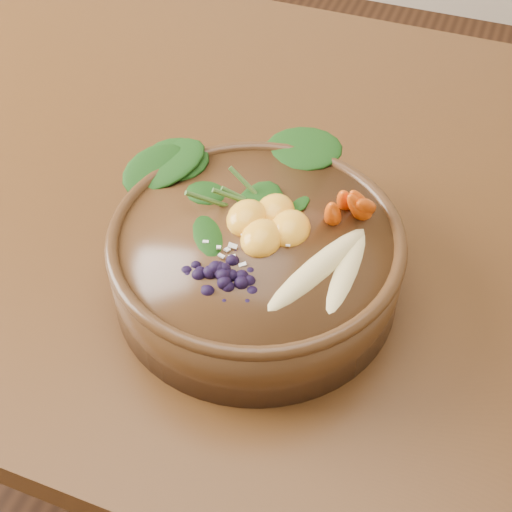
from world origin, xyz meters
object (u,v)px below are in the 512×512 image
(dining_table, at_px, (189,212))
(blueberry_pile, at_px, (220,259))
(stoneware_bowl, at_px, (256,263))
(mandarin_cluster, at_px, (268,213))
(carrot_cluster, at_px, (347,181))
(banana_halves, at_px, (334,259))
(kale_heap, at_px, (254,168))

(dining_table, bearing_deg, blueberry_pile, -56.59)
(stoneware_bowl, height_order, mandarin_cluster, mandarin_cluster)
(carrot_cluster, bearing_deg, stoneware_bowl, -123.69)
(dining_table, relative_size, mandarin_cluster, 16.78)
(banana_halves, bearing_deg, kale_heap, 156.45)
(stoneware_bowl, xyz_separation_m, mandarin_cluster, (0.01, 0.02, 0.06))
(carrot_cluster, height_order, blueberry_pile, carrot_cluster)
(kale_heap, relative_size, blueberry_pile, 1.42)
(carrot_cluster, xyz_separation_m, banana_halves, (0.01, -0.08, -0.03))
(dining_table, height_order, stoneware_bowl, stoneware_bowl)
(kale_heap, height_order, mandarin_cluster, kale_heap)
(mandarin_cluster, distance_m, blueberry_pile, 0.08)
(stoneware_bowl, bearing_deg, dining_table, 133.90)
(dining_table, height_order, banana_halves, banana_halves)
(blueberry_pile, bearing_deg, stoneware_bowl, 78.68)
(kale_heap, bearing_deg, mandarin_cluster, -55.97)
(carrot_cluster, relative_size, mandarin_cluster, 0.87)
(mandarin_cluster, bearing_deg, blueberry_pile, -103.45)
(carrot_cluster, bearing_deg, mandarin_cluster, -129.81)
(stoneware_bowl, xyz_separation_m, carrot_cluster, (0.07, 0.07, 0.08))
(kale_heap, bearing_deg, stoneware_bowl, -67.31)
(stoneware_bowl, relative_size, banana_halves, 1.86)
(dining_table, xyz_separation_m, kale_heap, (0.14, -0.10, 0.20))
(stoneware_bowl, distance_m, blueberry_pile, 0.09)
(dining_table, relative_size, stoneware_bowl, 5.32)
(carrot_cluster, height_order, mandarin_cluster, carrot_cluster)
(kale_heap, bearing_deg, dining_table, 143.41)
(kale_heap, relative_size, mandarin_cluster, 2.07)
(stoneware_bowl, bearing_deg, carrot_cluster, 42.13)
(dining_table, bearing_deg, banana_halves, -37.12)
(banana_halves, bearing_deg, stoneware_bowl, -177.26)
(banana_halves, bearing_deg, mandarin_cluster, 170.25)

